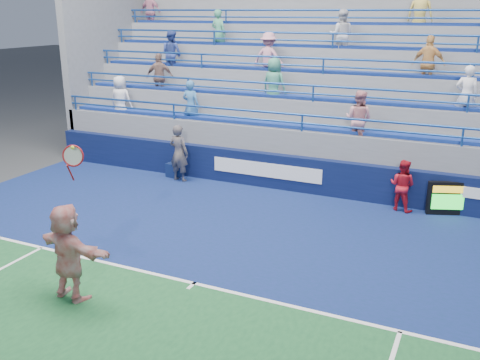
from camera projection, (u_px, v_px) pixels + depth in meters
The scene contains 8 objects.
ground at pixel (194, 284), 10.91m from camera, with size 120.00×120.00×0.00m, color #333538.
sponsor_wall at pixel (298, 174), 16.36m from camera, with size 18.00×0.32×1.10m.
bleacher_stand at pixel (333, 120), 19.33m from camera, with size 18.00×5.60×6.13m.
serve_speed_board at pixel (453, 199), 14.46m from camera, with size 1.33×0.62×0.95m.
judge_chair at pixel (176, 169), 17.90m from camera, with size 0.54×0.54×0.85m.
tennis_player at pixel (68, 252), 10.12m from camera, with size 1.86×0.83×3.10m.
line_judge at pixel (179, 153), 17.26m from camera, with size 0.68×0.45×1.87m, color #141D38.
ball_girl at pixel (402, 185), 14.74m from camera, with size 0.71×0.55×1.46m, color red.
Camera 1 is at (4.94, -8.46, 5.34)m, focal length 40.00 mm.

